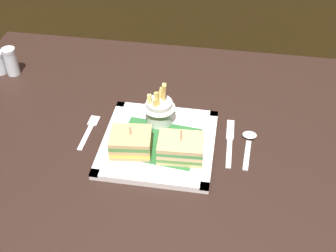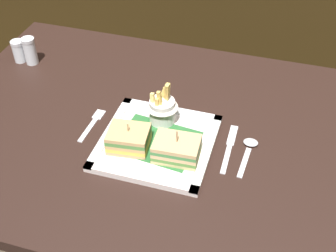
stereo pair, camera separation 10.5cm
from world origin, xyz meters
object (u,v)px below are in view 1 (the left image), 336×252
Objects in this scene: pepper_shaker at (11,63)px; sandwich_half_left at (131,142)px; dining_table at (176,168)px; spoon at (249,140)px; fork at (89,130)px; square_plate at (159,144)px; sandwich_half_right at (181,148)px; fries_cup at (159,108)px; knife at (230,141)px.

sandwich_half_left is at bearing -33.14° from pepper_shaker.
dining_table is 9.65× the size of spoon.
dining_table is 0.26m from fork.
dining_table is 15.26× the size of pepper_shaker.
square_plate is at bearing -8.47° from fork.
sandwich_half_right reaches higher than pepper_shaker.
sandwich_half_left is 0.14m from fork.
dining_table is at bearing -21.18° from fries_cup.
sandwich_half_left is at bearing -160.90° from knife.
sandwich_half_left reaches higher than spoon.
knife is 1.29× the size of spoon.
sandwich_half_left is 0.95× the size of sandwich_half_right.
fries_cup is 0.23m from spoon.
dining_table is 0.15m from square_plate.
sandwich_half_left is at bearing -135.72° from dining_table.
knife is (0.22, 0.08, -0.03)m from sandwich_half_left.
square_plate is at bearing 31.28° from sandwich_half_left.
fries_cup is 0.48m from pepper_shaker.
sandwich_half_left is at bearing -162.88° from spoon.
sandwich_half_left is at bearing 180.00° from sandwich_half_right.
sandwich_half_right reaches higher than knife.
knife is at bearing -16.61° from pepper_shaker.
sandwich_half_left is 0.12m from fries_cup.
dining_table is 0.19m from fries_cup.
fries_cup reaches higher than sandwich_half_right.
sandwich_half_right reaches higher than spoon.
sandwich_half_right is at bearing -26.98° from pepper_shaker.
fork is (-0.18, 0.03, -0.00)m from square_plate.
knife is at bearing -10.34° from fries_cup.
fork is (-0.24, 0.06, -0.03)m from sandwich_half_right.
fork is at bearing -176.86° from spoon.
sandwich_half_right is 0.13m from fries_cup.
dining_table is at bearing 7.97° from fork.
dining_table is 0.22m from spoon.
pepper_shaker is (-0.68, 0.18, 0.03)m from spoon.
square_plate is 0.07m from sandwich_half_left.
fries_cup is at bearing 158.82° from dining_table.
sandwich_half_left reaches higher than dining_table.
dining_table is 12.37× the size of sandwich_half_left.
square_plate is 2.02× the size of spoon.
pepper_shaker is (-0.63, 0.19, 0.03)m from knife.
square_plate is at bearing -167.23° from spoon.
sandwich_half_left and pepper_shaker have the same top height.
spoon reaches higher than knife.
sandwich_half_right is 0.93× the size of fries_cup.
dining_table is at bearing 44.28° from sandwich_half_left.
square_plate is at bearing -122.74° from dining_table.
dining_table is 0.19m from knife.
square_plate is 3.20× the size of pepper_shaker.
knife is at bearing 19.10° from sandwich_half_left.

